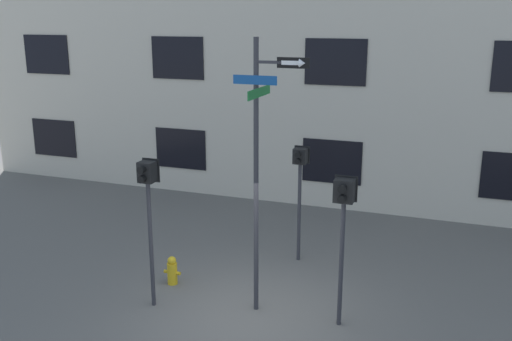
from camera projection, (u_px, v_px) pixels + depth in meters
The scene contains 6 objects.
ground_plane at pixel (250, 317), 10.52m from camera, with size 60.00×60.00×0.00m, color #595651.
street_sign_pole at pixel (260, 159), 10.04m from camera, with size 1.33×1.10×5.04m.
pedestrian_signal_left at pixel (148, 195), 10.40m from camera, with size 0.34×0.40×2.88m.
pedestrian_signal_right at pixel (343, 210), 9.72m from camera, with size 0.40×0.40×2.75m.
pedestrian_signal_across at pixel (300, 174), 12.50m from camera, with size 0.35×0.40×2.64m.
fire_hydrant at pixel (172, 271), 11.78m from camera, with size 0.37×0.21×0.61m.
Camera 1 is at (3.35, -8.83, 5.36)m, focal length 40.00 mm.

